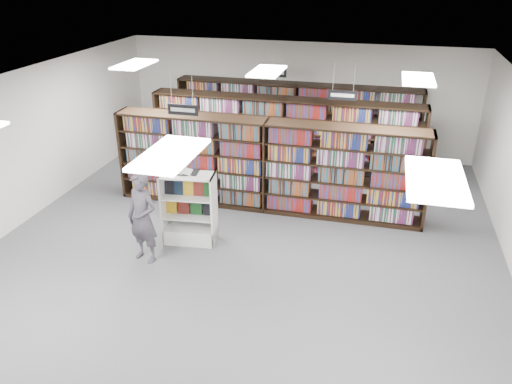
% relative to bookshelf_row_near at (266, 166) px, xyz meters
% --- Properties ---
extents(floor, '(12.00, 12.00, 0.00)m').
position_rel_bookshelf_row_near_xyz_m(floor, '(0.00, -2.00, -1.05)').
color(floor, '#505156').
rests_on(floor, ground).
extents(ceiling, '(10.00, 12.00, 0.10)m').
position_rel_bookshelf_row_near_xyz_m(ceiling, '(0.00, -2.00, 2.15)').
color(ceiling, white).
rests_on(ceiling, wall_back).
extents(wall_back, '(10.00, 0.10, 3.20)m').
position_rel_bookshelf_row_near_xyz_m(wall_back, '(0.00, 4.00, 0.55)').
color(wall_back, silver).
rests_on(wall_back, ground).
extents(wall_left, '(0.10, 12.00, 3.20)m').
position_rel_bookshelf_row_near_xyz_m(wall_left, '(-5.00, -2.00, 0.55)').
color(wall_left, silver).
rests_on(wall_left, ground).
extents(bookshelf_row_near, '(7.00, 0.60, 2.10)m').
position_rel_bookshelf_row_near_xyz_m(bookshelf_row_near, '(0.00, 0.00, 0.00)').
color(bookshelf_row_near, black).
rests_on(bookshelf_row_near, floor).
extents(bookshelf_row_mid, '(7.00, 0.60, 2.10)m').
position_rel_bookshelf_row_near_xyz_m(bookshelf_row_mid, '(0.00, 2.00, 0.00)').
color(bookshelf_row_mid, black).
rests_on(bookshelf_row_mid, floor).
extents(bookshelf_row_far, '(7.00, 0.60, 2.10)m').
position_rel_bookshelf_row_near_xyz_m(bookshelf_row_far, '(0.00, 3.70, 0.00)').
color(bookshelf_row_far, black).
rests_on(bookshelf_row_far, floor).
extents(aisle_sign_left, '(0.65, 0.02, 0.80)m').
position_rel_bookshelf_row_near_xyz_m(aisle_sign_left, '(-1.50, -1.00, 1.48)').
color(aisle_sign_left, '#B2B2B7').
rests_on(aisle_sign_left, ceiling).
extents(aisle_sign_right, '(0.65, 0.02, 0.80)m').
position_rel_bookshelf_row_near_xyz_m(aisle_sign_right, '(1.50, 1.00, 1.48)').
color(aisle_sign_right, '#B2B2B7').
rests_on(aisle_sign_right, ceiling).
extents(aisle_sign_center, '(0.65, 0.02, 0.80)m').
position_rel_bookshelf_row_near_xyz_m(aisle_sign_center, '(-0.50, 3.00, 1.48)').
color(aisle_sign_center, '#B2B2B7').
rests_on(aisle_sign_center, ceiling).
extents(troffer_front_center, '(0.60, 1.20, 0.04)m').
position_rel_bookshelf_row_near_xyz_m(troffer_front_center, '(0.00, -5.00, 2.11)').
color(troffer_front_center, white).
rests_on(troffer_front_center, ceiling).
extents(troffer_front_right, '(0.60, 1.20, 0.04)m').
position_rel_bookshelf_row_near_xyz_m(troffer_front_right, '(3.00, -5.00, 2.11)').
color(troffer_front_right, white).
rests_on(troffer_front_right, ceiling).
extents(troffer_back_left, '(0.60, 1.20, 0.04)m').
position_rel_bookshelf_row_near_xyz_m(troffer_back_left, '(-3.00, 0.00, 2.11)').
color(troffer_back_left, white).
rests_on(troffer_back_left, ceiling).
extents(troffer_back_center, '(0.60, 1.20, 0.04)m').
position_rel_bookshelf_row_near_xyz_m(troffer_back_center, '(0.00, 0.00, 2.11)').
color(troffer_back_center, white).
rests_on(troffer_back_center, ceiling).
extents(troffer_back_right, '(0.60, 1.20, 0.04)m').
position_rel_bookshelf_row_near_xyz_m(troffer_back_right, '(3.00, 0.00, 2.11)').
color(troffer_back_right, white).
rests_on(troffer_back_right, ceiling).
extents(endcap_display, '(1.11, 0.65, 1.48)m').
position_rel_bookshelf_row_near_xyz_m(endcap_display, '(-1.15, -1.80, -0.56)').
color(endcap_display, silver).
rests_on(endcap_display, floor).
extents(open_book, '(0.62, 0.42, 0.13)m').
position_rel_bookshelf_row_near_xyz_m(open_book, '(-1.25, -1.77, 0.46)').
color(open_book, black).
rests_on(open_book, endcap_display).
extents(shopper, '(0.74, 0.59, 1.79)m').
position_rel_bookshelf_row_near_xyz_m(shopper, '(-1.72, -2.70, -0.16)').
color(shopper, '#4E4852').
rests_on(shopper, floor).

